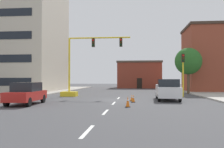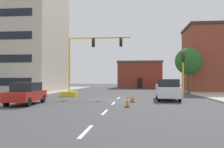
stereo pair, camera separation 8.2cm
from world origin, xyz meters
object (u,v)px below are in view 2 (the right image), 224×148
(pickup_truck_white, at_px, (167,90))
(sedan_red_near_left, at_px, (26,93))
(traffic_signal_gantry, at_px, (77,78))
(traffic_cone_roadside_b, at_px, (127,102))
(traffic_light_pole_right, at_px, (183,65))
(traffic_cone_roadside_a, at_px, (133,99))
(traffic_cone_roadside_c, at_px, (132,98))
(tree_right_mid, at_px, (188,61))

(pickup_truck_white, height_order, sedan_red_near_left, pickup_truck_white)
(traffic_signal_gantry, distance_m, pickup_truck_white, 10.62)
(pickup_truck_white, bearing_deg, traffic_cone_roadside_b, -119.97)
(traffic_light_pole_right, bearing_deg, traffic_cone_roadside_b, -119.49)
(sedan_red_near_left, height_order, traffic_cone_roadside_a, sedan_red_near_left)
(traffic_cone_roadside_a, bearing_deg, traffic_cone_roadside_c, 96.83)
(traffic_signal_gantry, height_order, pickup_truck_white, traffic_signal_gantry)
(traffic_light_pole_right, bearing_deg, traffic_signal_gantry, 179.76)
(traffic_signal_gantry, bearing_deg, traffic_cone_roadside_a, -45.19)
(pickup_truck_white, height_order, traffic_cone_roadside_c, pickup_truck_white)
(tree_right_mid, relative_size, traffic_cone_roadside_a, 9.80)
(traffic_signal_gantry, relative_size, traffic_cone_roadside_b, 10.32)
(traffic_cone_roadside_c, bearing_deg, tree_right_mid, 57.82)
(pickup_truck_white, distance_m, traffic_cone_roadside_b, 7.15)
(sedan_red_near_left, height_order, traffic_cone_roadside_c, sedan_red_near_left)
(traffic_cone_roadside_a, bearing_deg, traffic_cone_roadside_b, -95.38)
(sedan_red_near_left, distance_m, traffic_cone_roadside_c, 9.13)
(tree_right_mid, relative_size, pickup_truck_white, 1.15)
(traffic_signal_gantry, distance_m, traffic_cone_roadside_a, 9.44)
(traffic_signal_gantry, xyz_separation_m, traffic_cone_roadside_c, (6.37, -5.29, -1.88))
(traffic_light_pole_right, bearing_deg, traffic_cone_roadside_c, -136.79)
(traffic_cone_roadside_a, relative_size, traffic_cone_roadside_b, 0.83)
(traffic_light_pole_right, height_order, traffic_cone_roadside_c, traffic_light_pole_right)
(traffic_cone_roadside_a, xyz_separation_m, traffic_cone_roadside_b, (-0.35, -3.68, 0.06))
(traffic_cone_roadside_b, distance_m, traffic_cone_roadside_c, 4.97)
(traffic_light_pole_right, relative_size, sedan_red_near_left, 1.05)
(tree_right_mid, relative_size, traffic_cone_roadside_b, 8.15)
(sedan_red_near_left, bearing_deg, traffic_light_pole_right, 33.71)
(tree_right_mid, bearing_deg, traffic_cone_roadside_a, -119.11)
(traffic_cone_roadside_b, xyz_separation_m, traffic_cone_roadside_c, (0.19, 4.96, -0.08))
(traffic_light_pole_right, relative_size, traffic_cone_roadside_a, 7.47)
(tree_right_mid, bearing_deg, traffic_light_pole_right, -106.19)
(traffic_signal_gantry, height_order, traffic_cone_roadside_a, traffic_signal_gantry)
(traffic_light_pole_right, distance_m, traffic_cone_roadside_b, 12.13)
(traffic_light_pole_right, xyz_separation_m, traffic_cone_roadside_b, (-5.77, -10.20, -3.15))
(traffic_light_pole_right, bearing_deg, pickup_truck_white, -118.74)
(traffic_cone_roadside_a, bearing_deg, traffic_signal_gantry, 134.81)
(tree_right_mid, xyz_separation_m, traffic_cone_roadside_c, (-7.53, -11.96, -4.14))
(traffic_light_pole_right, relative_size, pickup_truck_white, 0.88)
(tree_right_mid, height_order, sedan_red_near_left, tree_right_mid)
(traffic_signal_gantry, xyz_separation_m, traffic_light_pole_right, (11.94, -0.05, 1.35))
(traffic_signal_gantry, xyz_separation_m, tree_right_mid, (13.89, 6.67, 2.26))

